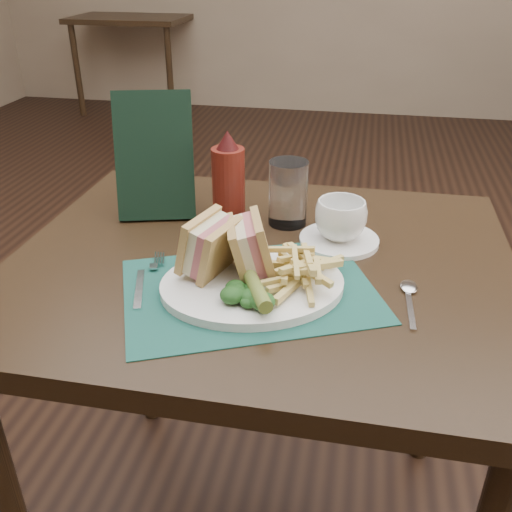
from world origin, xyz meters
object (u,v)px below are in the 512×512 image
Objects in this scene: table_bg_left at (137,63)px; sandwich_half_a at (198,242)px; table_main at (260,412)px; drinking_glass at (288,193)px; check_presenter at (154,156)px; ketchup_bottle at (228,176)px; placemat at (250,290)px; saucer at (339,240)px; coffee_cup at (341,220)px; plate at (252,285)px; sandwich_half_b at (237,246)px.

table_bg_left is 8.95× the size of sandwich_half_a.
drinking_glass is at bearing 80.81° from table_main.
table_bg_left is at bearing 97.26° from check_presenter.
check_presenter reaches higher than ketchup_bottle.
placemat is 1.57× the size of check_presenter.
saucer is at bearing 56.78° from placemat.
sandwich_half_a is at bearing -141.47° from saucer.
saucer is (0.13, 0.20, 0.00)m from placemat.
ketchup_bottle is at bearing 164.63° from coffee_cup.
plate is at bearing -94.02° from drinking_glass.
table_bg_left is 4.26m from sandwich_half_a.
table_bg_left is 6.92× the size of drinking_glass.
check_presenter reaches higher than placemat.
ketchup_bottle is (-0.10, 0.26, 0.09)m from placemat.
coffee_cup is at bearing -25.13° from check_presenter.
coffee_cup reaches higher than plate.
ketchup_bottle is at bearing 89.98° from sandwich_half_b.
check_presenter is at bearing 116.02° from sandwich_half_b.
coffee_cup is at bearing 0.00° from saucer.
saucer is 0.40m from check_presenter.
drinking_glass is (0.02, 0.27, 0.06)m from placemat.
coffee_cup is at bearing 31.79° from sandwich_half_b.
ketchup_bottle is at bearing -65.31° from table_bg_left.
table_main is 6.92× the size of drinking_glass.
coffee_cup is (0.13, 0.20, 0.05)m from placemat.
placemat is at bearing -62.27° from check_presenter.
table_main is 9.36× the size of coffee_cup.
sandwich_half_a is 1.05× the size of coffee_cup.
ketchup_bottle reaches higher than sandwich_half_a.
plate is (1.78, -3.91, 0.38)m from table_bg_left.
table_bg_left is at bearing 130.40° from sandwich_half_a.
ketchup_bottle reaches higher than table_bg_left.
plate is at bearing -65.53° from table_bg_left.
plate is 2.98× the size of sandwich_half_a.
drinking_glass is at bearing 62.23° from sandwich_half_b.
check_presenter reaches higher than drinking_glass.
check_presenter is (-0.15, 0.00, 0.03)m from ketchup_bottle.
saucer is (0.16, 0.18, -0.06)m from sandwich_half_b.
sandwich_half_b reaches higher than coffee_cup.
coffee_cup is (0.13, 0.20, 0.04)m from plate.
coffee_cup is at bearing -31.81° from drinking_glass.
sandwich_half_b is at bearing 125.92° from plate.
sandwich_half_a is 0.28m from coffee_cup.
sandwich_half_b is 0.25m from ketchup_bottle.
saucer reaches higher than table_main.
table_bg_left is 9.11× the size of sandwich_half_b.
table_main is 0.45m from coffee_cup.
ketchup_bottle is at bearing 108.58° from sandwich_half_a.
plate is 0.23m from saucer.
coffee_cup is at bearing 55.51° from sandwich_half_a.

